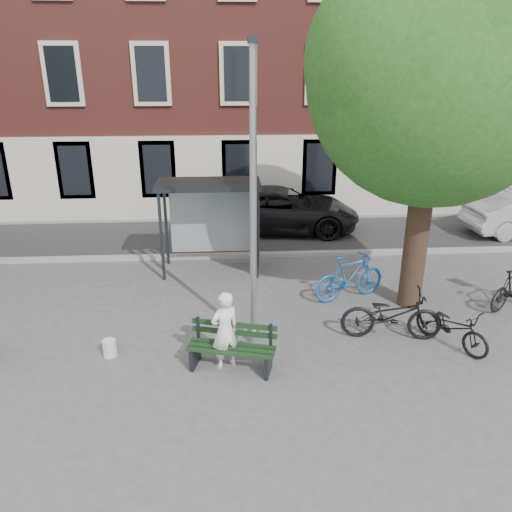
{
  "coord_description": "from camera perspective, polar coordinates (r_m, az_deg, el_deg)",
  "views": [
    {
      "loc": [
        -0.54,
        -9.5,
        5.68
      ],
      "look_at": [
        0.15,
        1.47,
        1.4
      ],
      "focal_mm": 35.0,
      "sensor_mm": 36.0,
      "label": 1
    }
  ],
  "objects": [
    {
      "name": "ground",
      "position": [
        11.08,
        -0.3,
        -9.55
      ],
      "size": [
        90.0,
        90.0,
        0.0
      ],
      "primitive_type": "plane",
      "color": "#4C4C4F",
      "rests_on": "ground"
    },
    {
      "name": "building_row",
      "position": [
        22.55,
        -2.43,
        24.61
      ],
      "size": [
        30.0,
        8.0,
        14.0
      ],
      "primitive_type": "cube",
      "color": "brown",
      "rests_on": "ground"
    },
    {
      "name": "curb_near",
      "position": [
        15.56,
        -1.36,
        0.1
      ],
      "size": [
        40.0,
        0.25,
        0.12
      ],
      "primitive_type": "cube",
      "color": "gray",
      "rests_on": "ground"
    },
    {
      "name": "bike_a",
      "position": [
        11.28,
        15.23,
        -6.49
      ],
      "size": [
        2.25,
        1.05,
        1.14
      ],
      "primitive_type": "imported",
      "rotation": [
        0.0,
        0.0,
        1.43
      ],
      "color": "black",
      "rests_on": "ground"
    },
    {
      "name": "bench",
      "position": [
        9.99,
        -2.78,
        -10.6
      ],
      "size": [
        1.81,
        0.97,
        0.89
      ],
      "rotation": [
        0.0,
        0.0,
        -0.26
      ],
      "color": "#1E2328",
      "rests_on": "ground"
    },
    {
      "name": "car_dark",
      "position": [
        17.93,
        2.86,
        5.35
      ],
      "size": [
        5.75,
        3.06,
        1.54
      ],
      "primitive_type": "imported",
      "rotation": [
        0.0,
        0.0,
        1.48
      ],
      "color": "black",
      "rests_on": "ground"
    },
    {
      "name": "painter",
      "position": [
        9.82,
        -3.57,
        -8.47
      ],
      "size": [
        0.71,
        0.63,
        1.63
      ],
      "primitive_type": "imported",
      "rotation": [
        0.0,
        0.0,
        3.64
      ],
      "color": "white",
      "rests_on": "ground"
    },
    {
      "name": "bucket_b",
      "position": [
        10.88,
        -16.39,
        -10.05
      ],
      "size": [
        0.31,
        0.31,
        0.36
      ],
      "primitive_type": "cylinder",
      "rotation": [
        0.0,
        0.0,
        -0.12
      ],
      "color": "silver",
      "rests_on": "ground"
    },
    {
      "name": "curb_far",
      "position": [
        19.34,
        -1.84,
        4.37
      ],
      "size": [
        40.0,
        0.25,
        0.12
      ],
      "primitive_type": "cube",
      "color": "gray",
      "rests_on": "ground"
    },
    {
      "name": "bike_c",
      "position": [
        11.42,
        21.47,
        -7.53
      ],
      "size": [
        1.45,
        1.81,
        0.92
      ],
      "primitive_type": "imported",
      "rotation": [
        0.0,
        0.0,
        0.56
      ],
      "color": "black",
      "rests_on": "ground"
    },
    {
      "name": "tree_right",
      "position": [
        11.8,
        20.35,
        19.74
      ],
      "size": [
        5.76,
        5.6,
        8.2
      ],
      "color": "black",
      "rests_on": "ground"
    },
    {
      "name": "road",
      "position": [
        17.46,
        -1.63,
        2.29
      ],
      "size": [
        40.0,
        4.0,
        0.01
      ],
      "primitive_type": "cube",
      "color": "#28282B",
      "rests_on": "ground"
    },
    {
      "name": "bike_b",
      "position": [
        12.88,
        10.66,
        -2.36
      ],
      "size": [
        2.06,
        1.22,
        1.2
      ],
      "primitive_type": "imported",
      "rotation": [
        0.0,
        0.0,
        1.93
      ],
      "color": "#1C589B",
      "rests_on": "ground"
    },
    {
      "name": "bus_shelter",
      "position": [
        14.12,
        -3.76,
        5.78
      ],
      "size": [
        2.85,
        1.45,
        2.62
      ],
      "color": "#1E2328",
      "rests_on": "ground"
    },
    {
      "name": "lamppost",
      "position": [
        9.95,
        -0.33,
        4.35
      ],
      "size": [
        0.28,
        0.35,
        6.11
      ],
      "color": "#9EA0A3",
      "rests_on": "ground"
    }
  ]
}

